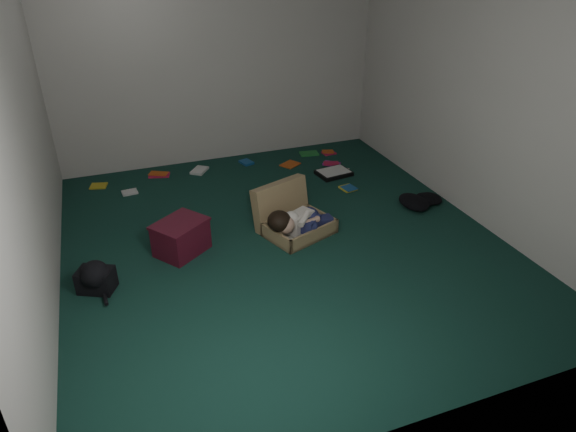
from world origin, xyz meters
TOP-DOWN VIEW (x-y plane):
  - floor at (0.00, 0.00)m, footprint 4.50×4.50m
  - wall_back at (0.00, 2.25)m, footprint 4.50×0.00m
  - wall_front at (0.00, -2.25)m, footprint 4.50×0.00m
  - wall_left at (-2.00, 0.00)m, footprint 0.00×4.50m
  - wall_right at (2.00, 0.00)m, footprint 0.00×4.50m
  - suitcase at (0.16, 0.18)m, footprint 0.80×0.79m
  - person at (0.17, 0.01)m, footprint 0.70×0.36m
  - maroon_bin at (-0.94, 0.14)m, footprint 0.58×0.56m
  - backpack at (-1.70, -0.19)m, footprint 0.44×0.41m
  - clothing_pile at (1.70, 0.21)m, footprint 0.51×0.46m
  - paper_tray at (1.12, 1.23)m, footprint 0.43×0.35m
  - book_scatter at (0.25, 1.67)m, footprint 3.16×1.37m

SIDE VIEW (x-z plane):
  - floor at x=0.00m, z-range 0.00..0.00m
  - book_scatter at x=0.25m, z-range 0.00..0.02m
  - paper_tray at x=1.12m, z-range 0.00..0.05m
  - clothing_pile at x=1.70m, z-range 0.00..0.13m
  - backpack at x=-1.70m, z-range 0.00..0.21m
  - suitcase at x=0.16m, z-range -0.09..0.37m
  - maroon_bin at x=-0.94m, z-range 0.00..0.32m
  - person at x=0.17m, z-range 0.04..0.32m
  - wall_back at x=0.00m, z-range -0.95..3.55m
  - wall_front at x=0.00m, z-range -0.95..3.55m
  - wall_left at x=-2.00m, z-range -0.95..3.55m
  - wall_right at x=2.00m, z-range -0.95..3.55m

